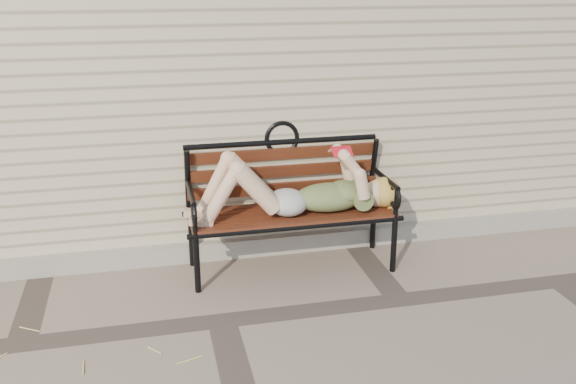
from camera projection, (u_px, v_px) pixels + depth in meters
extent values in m
plane|color=gray|center=(222.00, 321.00, 4.23)|extent=(80.00, 80.00, 0.00)
cube|color=beige|center=(179.00, 41.00, 6.49)|extent=(8.00, 4.00, 3.00)
cube|color=#9F9C90|center=(206.00, 251.00, 5.10)|extent=(8.00, 0.10, 0.15)
cylinder|color=black|center=(197.00, 263.00, 4.54)|extent=(0.04, 0.04, 0.45)
cylinder|color=black|center=(191.00, 238.00, 4.95)|extent=(0.04, 0.04, 0.45)
cylinder|color=black|center=(394.00, 244.00, 4.85)|extent=(0.04, 0.04, 0.45)
cylinder|color=black|center=(373.00, 222.00, 5.27)|extent=(0.04, 0.04, 0.45)
cube|color=#552415|center=(292.00, 214.00, 4.83)|extent=(1.53, 0.49, 0.03)
cylinder|color=black|center=(299.00, 227.00, 4.62)|extent=(1.61, 0.04, 0.04)
cylinder|color=black|center=(285.00, 206.00, 5.04)|extent=(1.61, 0.04, 0.04)
torus|color=black|center=(282.00, 138.00, 4.97)|extent=(0.28, 0.04, 0.28)
ellipsoid|color=#0B3D4E|center=(329.00, 197.00, 4.82)|extent=(0.54, 0.31, 0.21)
ellipsoid|color=#0B3D4E|center=(344.00, 192.00, 4.83)|extent=(0.26, 0.30, 0.16)
ellipsoid|color=#BABAC0|center=(287.00, 202.00, 4.76)|extent=(0.30, 0.34, 0.19)
sphere|color=beige|center=(378.00, 193.00, 4.90)|extent=(0.22, 0.22, 0.22)
ellipsoid|color=gold|center=(384.00, 192.00, 4.91)|extent=(0.25, 0.26, 0.23)
cube|color=red|center=(341.00, 147.00, 4.71)|extent=(0.14, 0.02, 0.02)
cube|color=white|center=(342.00, 153.00, 4.68)|extent=(0.14, 0.09, 0.05)
cube|color=white|center=(339.00, 150.00, 4.76)|extent=(0.14, 0.09, 0.05)
cube|color=red|center=(342.00, 152.00, 4.68)|extent=(0.15, 0.09, 0.05)
cube|color=red|center=(339.00, 149.00, 4.76)|extent=(0.15, 0.09, 0.05)
cylinder|color=#E7D370|center=(154.00, 302.00, 4.45)|extent=(0.12, 0.10, 0.01)
cylinder|color=#E7D370|center=(167.00, 299.00, 4.50)|extent=(0.04, 0.07, 0.01)
cylinder|color=#E7D370|center=(77.00, 334.00, 4.06)|extent=(0.09, 0.12, 0.01)
cylinder|color=#E7D370|center=(18.00, 327.00, 4.15)|extent=(0.08, 0.05, 0.01)
cylinder|color=#E7D370|center=(103.00, 361.00, 3.78)|extent=(0.06, 0.11, 0.01)
cylinder|color=#E7D370|center=(175.00, 355.00, 3.84)|extent=(0.08, 0.06, 0.01)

